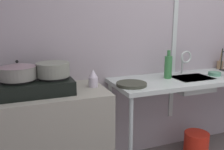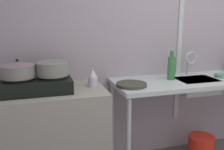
{
  "view_description": "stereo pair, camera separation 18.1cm",
  "coord_description": "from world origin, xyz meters",
  "px_view_note": "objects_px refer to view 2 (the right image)",
  "views": [
    {
      "loc": [
        -1.59,
        -0.7,
        1.49
      ],
      "look_at": [
        -0.79,
        1.34,
        0.98
      ],
      "focal_mm": 40.52,
      "sensor_mm": 36.0,
      "label": 1
    },
    {
      "loc": [
        -1.42,
        -0.76,
        1.49
      ],
      "look_at": [
        -0.79,
        1.34,
        0.98
      ],
      "focal_mm": 40.52,
      "sensor_mm": 36.0,
      "label": 2
    }
  ],
  "objects_px": {
    "pot_on_left_burner": "(18,69)",
    "bucket_on_floor": "(201,148)",
    "frying_pan": "(131,85)",
    "small_bowl_on_drainboard": "(221,76)",
    "faucet": "(190,60)",
    "percolator": "(93,78)",
    "pot_on_right_burner": "(52,68)",
    "stove": "(37,84)",
    "sink_basin": "(196,86)",
    "bottle_by_sink": "(171,68)"
  },
  "relations": [
    {
      "from": "pot_on_left_burner",
      "to": "sink_basin",
      "type": "height_order",
      "value": "pot_on_left_burner"
    },
    {
      "from": "stove",
      "to": "frying_pan",
      "type": "bearing_deg",
      "value": -5.22
    },
    {
      "from": "sink_basin",
      "to": "frying_pan",
      "type": "bearing_deg",
      "value": -175.33
    },
    {
      "from": "small_bowl_on_drainboard",
      "to": "pot_on_right_burner",
      "type": "bearing_deg",
      "value": 179.2
    },
    {
      "from": "pot_on_right_burner",
      "to": "faucet",
      "type": "distance_m",
      "value": 1.39
    },
    {
      "from": "faucet",
      "to": "bucket_on_floor",
      "type": "distance_m",
      "value": 0.94
    },
    {
      "from": "pot_on_left_burner",
      "to": "bucket_on_floor",
      "type": "bearing_deg",
      "value": -1.06
    },
    {
      "from": "frying_pan",
      "to": "small_bowl_on_drainboard",
      "type": "relative_size",
      "value": 2.13
    },
    {
      "from": "frying_pan",
      "to": "small_bowl_on_drainboard",
      "type": "height_order",
      "value": "small_bowl_on_drainboard"
    },
    {
      "from": "pot_on_left_burner",
      "to": "percolator",
      "type": "distance_m",
      "value": 0.62
    },
    {
      "from": "sink_basin",
      "to": "bucket_on_floor",
      "type": "distance_m",
      "value": 0.7
    },
    {
      "from": "stove",
      "to": "pot_on_left_burner",
      "type": "relative_size",
      "value": 1.98
    },
    {
      "from": "stove",
      "to": "sink_basin",
      "type": "xyz_separation_m",
      "value": [
        1.51,
        -0.02,
        -0.13
      ]
    },
    {
      "from": "sink_basin",
      "to": "frying_pan",
      "type": "xyz_separation_m",
      "value": [
        -0.71,
        -0.06,
        0.08
      ]
    },
    {
      "from": "stove",
      "to": "bottle_by_sink",
      "type": "height_order",
      "value": "bottle_by_sink"
    },
    {
      "from": "frying_pan",
      "to": "bottle_by_sink",
      "type": "height_order",
      "value": "bottle_by_sink"
    },
    {
      "from": "frying_pan",
      "to": "bucket_on_floor",
      "type": "distance_m",
      "value": 1.12
    },
    {
      "from": "pot_on_left_burner",
      "to": "pot_on_right_burner",
      "type": "bearing_deg",
      "value": 0.0
    },
    {
      "from": "percolator",
      "to": "small_bowl_on_drainboard",
      "type": "distance_m",
      "value": 1.32
    },
    {
      "from": "pot_on_left_burner",
      "to": "stove",
      "type": "bearing_deg",
      "value": 0.0
    },
    {
      "from": "small_bowl_on_drainboard",
      "to": "percolator",
      "type": "bearing_deg",
      "value": 178.42
    },
    {
      "from": "bucket_on_floor",
      "to": "faucet",
      "type": "bearing_deg",
      "value": 124.76
    },
    {
      "from": "bucket_on_floor",
      "to": "small_bowl_on_drainboard",
      "type": "bearing_deg",
      "value": 2.96
    },
    {
      "from": "pot_on_left_burner",
      "to": "frying_pan",
      "type": "distance_m",
      "value": 0.96
    },
    {
      "from": "pot_on_left_burner",
      "to": "small_bowl_on_drainboard",
      "type": "xyz_separation_m",
      "value": [
        1.93,
        -0.02,
        -0.17
      ]
    },
    {
      "from": "frying_pan",
      "to": "small_bowl_on_drainboard",
      "type": "distance_m",
      "value": 0.99
    },
    {
      "from": "stove",
      "to": "pot_on_left_burner",
      "type": "xyz_separation_m",
      "value": [
        -0.13,
        -0.0,
        0.13
      ]
    },
    {
      "from": "pot_on_right_burner",
      "to": "frying_pan",
      "type": "xyz_separation_m",
      "value": [
        0.67,
        -0.07,
        -0.17
      ]
    },
    {
      "from": "faucet",
      "to": "small_bowl_on_drainboard",
      "type": "relative_size",
      "value": 2.0
    },
    {
      "from": "stove",
      "to": "small_bowl_on_drainboard",
      "type": "height_order",
      "value": "stove"
    },
    {
      "from": "bucket_on_floor",
      "to": "percolator",
      "type": "bearing_deg",
      "value": 177.72
    },
    {
      "from": "pot_on_right_burner",
      "to": "bottle_by_sink",
      "type": "xyz_separation_m",
      "value": [
        1.13,
        0.05,
        -0.07
      ]
    },
    {
      "from": "bucket_on_floor",
      "to": "pot_on_left_burner",
      "type": "bearing_deg",
      "value": 178.94
    },
    {
      "from": "pot_on_right_burner",
      "to": "small_bowl_on_drainboard",
      "type": "bearing_deg",
      "value": -0.8
    },
    {
      "from": "sink_basin",
      "to": "bottle_by_sink",
      "type": "xyz_separation_m",
      "value": [
        -0.25,
        0.06,
        0.19
      ]
    },
    {
      "from": "frying_pan",
      "to": "bottle_by_sink",
      "type": "relative_size",
      "value": 0.98
    },
    {
      "from": "frying_pan",
      "to": "sink_basin",
      "type": "bearing_deg",
      "value": 4.67
    },
    {
      "from": "bottle_by_sink",
      "to": "pot_on_right_burner",
      "type": "bearing_deg",
      "value": -177.54
    },
    {
      "from": "percolator",
      "to": "sink_basin",
      "type": "relative_size",
      "value": 0.4
    },
    {
      "from": "stove",
      "to": "pot_on_left_burner",
      "type": "height_order",
      "value": "pot_on_left_burner"
    },
    {
      "from": "pot_on_left_burner",
      "to": "small_bowl_on_drainboard",
      "type": "relative_size",
      "value": 2.19
    },
    {
      "from": "percolator",
      "to": "small_bowl_on_drainboard",
      "type": "bearing_deg",
      "value": -1.58
    },
    {
      "from": "pot_on_left_burner",
      "to": "faucet",
      "type": "height_order",
      "value": "pot_on_left_burner"
    },
    {
      "from": "stove",
      "to": "sink_basin",
      "type": "relative_size",
      "value": 1.43
    },
    {
      "from": "faucet",
      "to": "bottle_by_sink",
      "type": "relative_size",
      "value": 0.92
    },
    {
      "from": "frying_pan",
      "to": "percolator",
      "type": "bearing_deg",
      "value": 165.28
    },
    {
      "from": "bottle_by_sink",
      "to": "faucet",
      "type": "bearing_deg",
      "value": 14.85
    },
    {
      "from": "stove",
      "to": "percolator",
      "type": "xyz_separation_m",
      "value": [
        0.48,
        0.01,
        0.02
      ]
    },
    {
      "from": "stove",
      "to": "bottle_by_sink",
      "type": "relative_size",
      "value": 1.99
    },
    {
      "from": "pot_on_right_burner",
      "to": "bucket_on_floor",
      "type": "relative_size",
      "value": 1.01
    }
  ]
}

